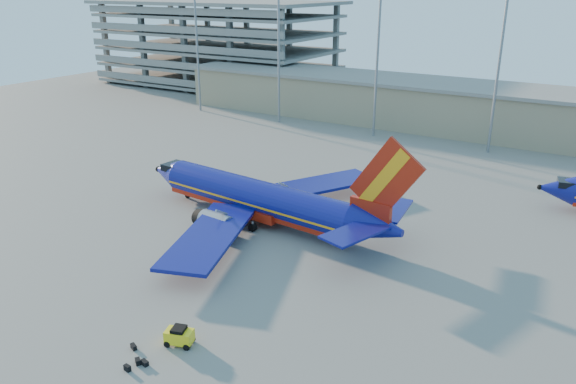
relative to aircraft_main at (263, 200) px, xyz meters
name	(u,v)px	position (x,y,z in m)	size (l,w,h in m)	color
ground	(244,233)	(-0.05, -3.69, -2.66)	(220.00, 220.00, 0.00)	slate
terminal_building	(478,109)	(9.95, 54.31, 1.65)	(122.00, 16.00, 8.50)	gray
parking_garage	(218,40)	(-62.05, 70.36, 9.07)	(62.00, 32.00, 21.40)	slate
light_mast_row	(437,37)	(4.95, 42.31, 14.89)	(101.60, 1.60, 28.65)	gray
aircraft_main	(263,200)	(0.00, 0.00, 0.00)	(36.82, 35.30, 12.47)	navy
baggage_tug	(179,336)	(7.73, -22.62, -1.89)	(2.36, 1.84, 1.49)	yellow
luggage_pile	(136,360)	(6.48, -25.83, -2.47)	(2.74, 2.44, 0.44)	black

